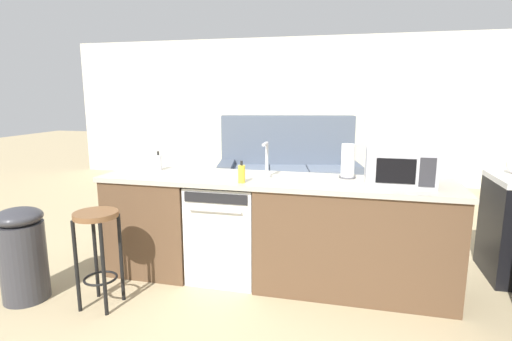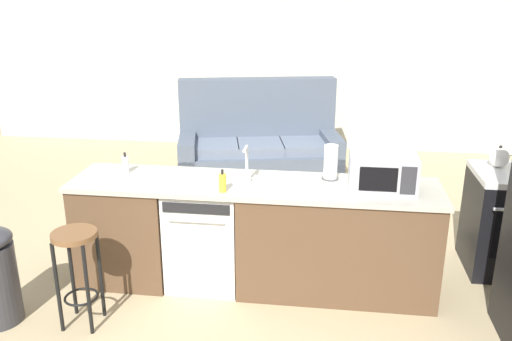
% 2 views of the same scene
% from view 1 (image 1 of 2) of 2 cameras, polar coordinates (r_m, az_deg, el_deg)
% --- Properties ---
extents(ground_plane, '(24.00, 24.00, 0.00)m').
position_cam_1_polar(ground_plane, '(3.64, -0.12, -15.03)').
color(ground_plane, tan).
extents(wall_back, '(10.00, 0.06, 2.60)m').
position_cam_1_polar(wall_back, '(7.40, 10.09, 8.45)').
color(wall_back, beige).
rests_on(wall_back, ground_plane).
extents(kitchen_counter, '(2.94, 0.66, 0.90)m').
position_cam_1_polar(kitchen_counter, '(3.43, 3.82, -9.09)').
color(kitchen_counter, brown).
rests_on(kitchen_counter, ground_plane).
extents(dishwasher, '(0.58, 0.61, 0.84)m').
position_cam_1_polar(dishwasher, '(3.54, -4.10, -8.42)').
color(dishwasher, silver).
rests_on(dishwasher, ground_plane).
extents(microwave, '(0.50, 0.37, 0.28)m').
position_cam_1_polar(microwave, '(3.24, 19.84, 0.49)').
color(microwave, '#B7B7BC').
rests_on(microwave, kitchen_counter).
extents(sink_faucet, '(0.07, 0.18, 0.30)m').
position_cam_1_polar(sink_faucet, '(3.32, 1.50, 1.20)').
color(sink_faucet, silver).
rests_on(sink_faucet, kitchen_counter).
extents(paper_towel_roll, '(0.14, 0.14, 0.28)m').
position_cam_1_polar(paper_towel_roll, '(3.40, 12.99, 1.27)').
color(paper_towel_roll, '#4C4C51').
rests_on(paper_towel_roll, kitchen_counter).
extents(soap_bottle, '(0.06, 0.06, 0.18)m').
position_cam_1_polar(soap_bottle, '(3.13, -2.07, -0.46)').
color(soap_bottle, yellow).
rests_on(soap_bottle, kitchen_counter).
extents(dish_soap_bottle, '(0.06, 0.06, 0.18)m').
position_cam_1_polar(dish_soap_bottle, '(3.76, -13.76, 1.13)').
color(dish_soap_bottle, silver).
rests_on(dish_soap_bottle, kitchen_counter).
extents(bar_stool, '(0.32, 0.32, 0.74)m').
position_cam_1_polar(bar_stool, '(3.22, -21.70, -9.03)').
color(bar_stool, brown).
rests_on(bar_stool, ground_plane).
extents(trash_bin, '(0.35, 0.35, 0.74)m').
position_cam_1_polar(trash_bin, '(3.63, -30.38, -10.16)').
color(trash_bin, '#333338').
rests_on(trash_bin, ground_plane).
extents(couch, '(2.15, 1.30, 1.27)m').
position_cam_1_polar(couch, '(5.99, 4.55, -0.68)').
color(couch, '#515B6B').
rests_on(couch, ground_plane).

